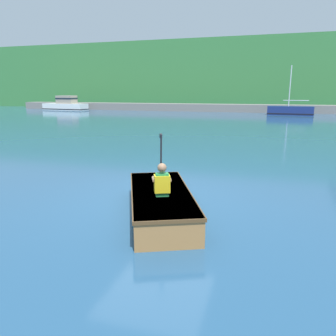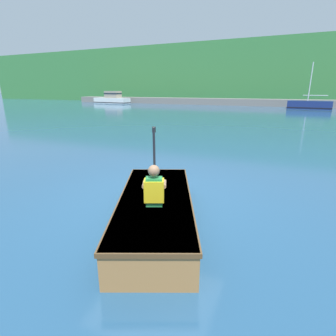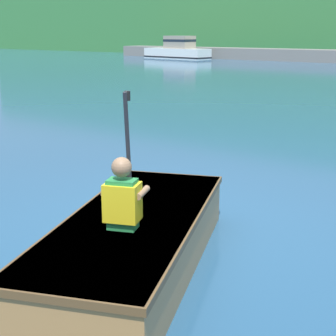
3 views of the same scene
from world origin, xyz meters
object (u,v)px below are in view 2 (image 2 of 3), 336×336
Objects in this scene: moored_boat_dock_center_near at (309,105)px; rowboat_foreground at (156,209)px; person_paddler at (154,187)px; moored_boat_dock_west_end at (112,99)px.

moored_boat_dock_center_near reaches higher than rowboat_foreground.
person_paddler is at bearing -97.18° from moored_boat_dock_center_near.
rowboat_foreground is 2.84× the size of person_paddler.
moored_boat_dock_west_end is 1.97× the size of rowboat_foreground.
moored_boat_dock_center_near is at bearing -2.77° from moored_boat_dock_west_end.
moored_boat_dock_west_end reaches higher than person_paddler.
moored_boat_dock_center_near is 4.37× the size of person_paddler.
moored_boat_dock_west_end is 27.90m from moored_boat_dock_center_near.
moored_boat_dock_center_near is 31.34m from person_paddler.
moored_boat_dock_center_near reaches higher than moored_boat_dock_west_end.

